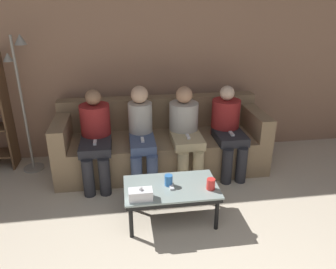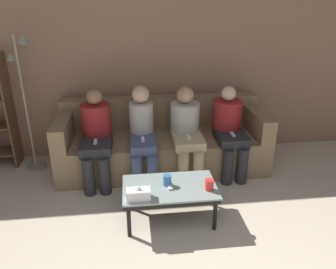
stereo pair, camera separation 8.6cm
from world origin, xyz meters
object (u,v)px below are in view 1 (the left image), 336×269
Objects in this scene: game_remote at (171,185)px; seated_person_mid_right at (185,129)px; seated_person_left_end at (96,134)px; coffee_table at (171,190)px; tissue_box at (141,194)px; cup_near_left at (169,180)px; standing_lamp at (22,91)px; cup_near_right at (211,184)px; seated_person_mid_left at (141,132)px; seated_person_right_end at (228,127)px; couch at (161,143)px.

game_remote is 1.01m from seated_person_mid_right.
seated_person_left_end is at bearing -179.70° from seated_person_mid_right.
tissue_box is at bearing -149.99° from coffee_table.
cup_near_left reaches higher than coffee_table.
standing_lamp is 2.02m from seated_person_mid_right.
game_remote is at bearing -91.79° from coffee_table.
standing_lamp is at bearing 156.14° from seated_person_left_end.
seated_person_left_end is (-1.14, 1.03, 0.17)m from cup_near_right.
standing_lamp is at bearing 141.32° from cup_near_left.
game_remote is 0.13× the size of seated_person_mid_left.
seated_person_left_end is 1.63m from seated_person_right_end.
cup_near_right reaches higher than game_remote.
couch reaches higher than tissue_box.
game_remote is 1.22m from seated_person_left_end.
standing_lamp reaches higher than tissue_box.
couch is at bearing 87.57° from game_remote.
couch reaches higher than game_remote.
cup_near_right is (0.37, -0.10, 0.10)m from coffee_table.
coffee_table is 0.37m from tissue_box.
seated_person_mid_left reaches higher than couch.
cup_near_right is 1.16m from seated_person_right_end.
coffee_table is at bearing -132.67° from seated_person_right_end.
seated_person_right_end is (1.08, 0.03, -0.01)m from seated_person_mid_left.
tissue_box is at bearing -48.63° from standing_lamp.
standing_lamp is (-1.59, 1.28, 0.62)m from cup_near_left.
cup_near_left is 0.92m from seated_person_mid_left.
couch is 23.69× the size of cup_near_left.
seated_person_mid_left is at bearing 103.81° from coffee_table.
cup_near_right is at bearing 6.36° from tissue_box.
game_remote reaches higher than coffee_table.
seated_person_mid_left is (-0.59, 1.01, 0.17)m from cup_near_right.
cup_near_left is 2.13m from standing_lamp.
seated_person_left_end is at bearing 177.65° from seated_person_mid_left.
cup_near_right is at bearing -59.48° from seated_person_mid_left.
couch is 0.45m from seated_person_mid_right.
seated_person_mid_right is at bearing -39.13° from couch.
tissue_box is 0.20× the size of seated_person_right_end.
standing_lamp is (-1.66, 0.15, 0.73)m from couch.
seated_person_left_end is 1.00× the size of seated_person_mid_right.
game_remote is at bearing -108.96° from seated_person_mid_right.
standing_lamp is 1.57× the size of seated_person_right_end.
tissue_box reaches higher than cup_near_left.
couch is 0.89m from seated_person_left_end.
standing_lamp reaches higher than coffee_table.
coffee_table is 0.84× the size of seated_person_right_end.
tissue_box is at bearing -144.62° from cup_near_left.
couch is at bearing 86.42° from cup_near_left.
standing_lamp reaches higher than seated_person_right_end.
cup_near_left is at bearing 35.38° from tissue_box.
seated_person_right_end reaches higher than game_remote.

